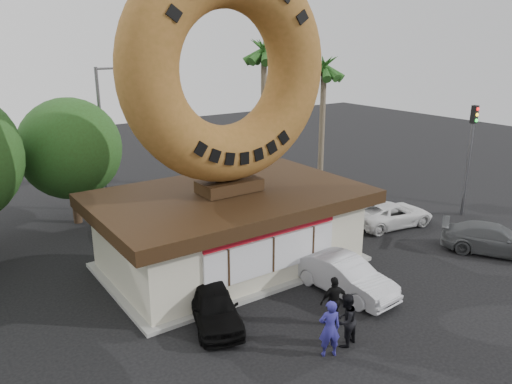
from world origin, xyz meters
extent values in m
plane|color=black|center=(0.00, 0.00, 0.00)|extent=(90.00, 90.00, 0.00)
cube|color=beige|center=(0.00, 6.00, 1.50)|extent=(10.00, 6.00, 3.00)
cube|color=#999993|center=(0.00, 6.00, 0.07)|extent=(10.60, 6.60, 0.15)
cube|color=#3F3F3F|center=(0.00, 6.00, 3.05)|extent=(10.00, 6.00, 0.10)
cube|color=black|center=(0.00, 6.00, 3.00)|extent=(11.20, 7.20, 0.55)
cube|color=silver|center=(0.00, 2.95, 1.55)|extent=(6.00, 0.12, 1.40)
cube|color=#AA0E1B|center=(0.00, 2.93, 2.55)|extent=(6.00, 0.10, 0.45)
cube|color=black|center=(0.00, 6.00, 3.55)|extent=(2.60, 1.40, 0.50)
torus|color=#915C2A|center=(0.00, 6.00, 8.30)|extent=(9.00, 2.29, 9.00)
cylinder|color=#473321|center=(-4.00, 15.00, 1.43)|extent=(0.44, 0.44, 2.86)
sphere|color=#234317|center=(-4.00, 15.00, 4.03)|extent=(5.20, 5.20, 5.20)
cylinder|color=#726651|center=(7.50, 14.00, 4.50)|extent=(0.36, 0.36, 9.00)
cylinder|color=#726651|center=(11.00, 12.50, 4.00)|extent=(0.36, 0.36, 8.00)
cylinder|color=#59595E|center=(-2.00, 16.00, 4.00)|extent=(0.18, 0.18, 8.00)
cylinder|color=#59595E|center=(-1.10, 16.00, 7.90)|extent=(1.80, 0.12, 0.12)
cube|color=#59595E|center=(-0.20, 16.00, 7.85)|extent=(0.45, 0.20, 0.12)
cylinder|color=#59595E|center=(14.00, 4.00, 3.00)|extent=(0.18, 0.18, 6.00)
cube|color=black|center=(14.00, 4.00, 5.60)|extent=(0.30, 0.28, 0.95)
sphere|color=red|center=(14.00, 3.85, 5.90)|extent=(0.18, 0.18, 0.18)
sphere|color=yellow|center=(14.00, 3.85, 5.60)|extent=(0.18, 0.18, 0.18)
sphere|color=green|center=(14.00, 3.85, 5.30)|extent=(0.18, 0.18, 0.18)
imported|color=navy|center=(-1.02, -1.35, 0.94)|extent=(0.81, 0.70, 1.88)
imported|color=black|center=(-0.22, -1.24, 0.89)|extent=(1.01, 0.87, 1.78)
imported|color=black|center=(0.34, -0.12, 0.88)|extent=(1.11, 0.69, 1.76)
imported|color=black|center=(-2.98, 2.33, 0.64)|extent=(2.64, 4.06, 1.29)
imported|color=#B3B3B8|center=(2.22, 1.28, 0.71)|extent=(1.88, 4.43, 1.42)
imported|color=#515456|center=(10.50, 0.08, 0.67)|extent=(4.06, 4.88, 1.33)
imported|color=silver|center=(9.41, 5.10, 0.62)|extent=(4.76, 2.77, 1.24)
camera|label=1|loc=(-10.49, -11.01, 9.43)|focal=35.00mm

